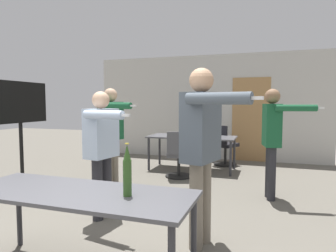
{
  "coord_description": "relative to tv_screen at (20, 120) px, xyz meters",
  "views": [
    {
      "loc": [
        1.5,
        -1.5,
        1.43
      ],
      "look_at": [
        0.13,
        2.58,
        1.1
      ],
      "focal_mm": 32.0,
      "sensor_mm": 36.0,
      "label": 1
    }
  ],
  "objects": [
    {
      "name": "person_right_polo",
      "position": [
        1.45,
        0.49,
        -0.14
      ],
      "size": [
        0.75,
        0.69,
        1.68
      ],
      "rotation": [
        0.0,
        0.0,
        -1.67
      ],
      "color": "slate",
      "rests_on": "ground_plane"
    },
    {
      "name": "office_chair_near_pushed",
      "position": [
        2.98,
        2.89,
        -0.72
      ],
      "size": [
        0.64,
        0.67,
        0.93
      ],
      "rotation": [
        0.0,
        0.0,
        5.79
      ],
      "color": "black",
      "rests_on": "ground_plane"
    },
    {
      "name": "conference_table_far",
      "position": [
        2.4,
        2.24,
        -0.5
      ],
      "size": [
        1.84,
        0.79,
        0.72
      ],
      "color": "#4C4C51",
      "rests_on": "ground_plane"
    },
    {
      "name": "conference_table_near",
      "position": [
        2.48,
        -1.94,
        -0.5
      ],
      "size": [
        1.92,
        0.71,
        0.72
      ],
      "color": "#4C4C51",
      "rests_on": "ground_plane"
    },
    {
      "name": "office_chair_far_left",
      "position": [
        2.33,
        1.47,
        -0.74
      ],
      "size": [
        0.58,
        0.63,
        0.9
      ],
      "rotation": [
        0.0,
        0.0,
        0.29
      ],
      "color": "black",
      "rests_on": "ground_plane"
    },
    {
      "name": "drink_cup",
      "position": [
        2.51,
        2.05,
        -0.38
      ],
      "size": [
        0.08,
        0.08,
        0.1
      ],
      "color": "#2866A3",
      "rests_on": "conference_table_far"
    },
    {
      "name": "beer_bottle",
      "position": [
        2.92,
        -1.92,
        -0.24
      ],
      "size": [
        0.07,
        0.07,
        0.41
      ],
      "color": "#2D511E",
      "rests_on": "conference_table_near"
    },
    {
      "name": "back_wall",
      "position": [
        2.46,
        3.69,
        0.16
      ],
      "size": [
        5.96,
        0.12,
        2.65
      ],
      "color": "beige",
      "rests_on": "ground_plane"
    },
    {
      "name": "person_far_watching",
      "position": [
        4.0,
        0.7,
        -0.16
      ],
      "size": [
        0.81,
        0.57,
        1.64
      ],
      "rotation": [
        0.0,
        0.0,
        -1.39
      ],
      "color": "#28282D",
      "rests_on": "ground_plane"
    },
    {
      "name": "person_center_tall",
      "position": [
        3.32,
        -1.08,
        -0.08
      ],
      "size": [
        0.76,
        0.78,
        1.77
      ],
      "rotation": [
        0.0,
        0.0,
        -1.83
      ],
      "color": "slate",
      "rests_on": "ground_plane"
    },
    {
      "name": "person_near_casual",
      "position": [
        2.0,
        -0.75,
        -0.21
      ],
      "size": [
        0.71,
        0.7,
        1.57
      ],
      "rotation": [
        0.0,
        0.0,
        -1.74
      ],
      "color": "#28282D",
      "rests_on": "ground_plane"
    },
    {
      "name": "tv_screen",
      "position": [
        0.0,
        0.0,
        0.0
      ],
      "size": [
        0.44,
        1.19,
        1.79
      ],
      "rotation": [
        0.0,
        0.0,
        1.57
      ],
      "color": "black",
      "rests_on": "ground_plane"
    }
  ]
}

